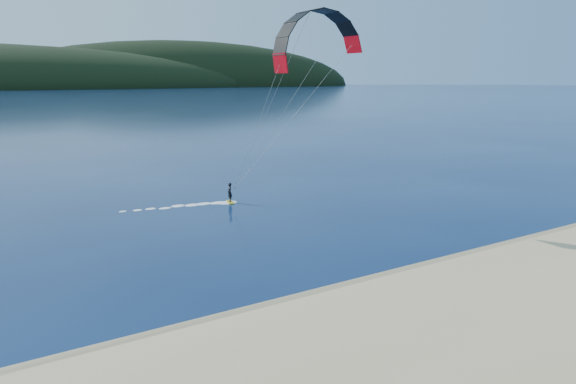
{
  "coord_description": "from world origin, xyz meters",
  "views": [
    {
      "loc": [
        -12.24,
        -16.68,
        12.11
      ],
      "look_at": [
        3.45,
        10.0,
        5.0
      ],
      "focal_mm": 30.86,
      "sensor_mm": 36.0,
      "label": 1
    }
  ],
  "objects": [
    {
      "name": "headland",
      "position": [
        0.63,
        745.28,
        0.0
      ],
      "size": [
        1200.0,
        310.0,
        140.0
      ],
      "color": "black",
      "rests_on": "ground"
    },
    {
      "name": "kitesurfer_near",
      "position": [
        13.08,
        21.67,
        13.57
      ],
      "size": [
        21.44,
        9.28,
        17.07
      ],
      "color": "gold",
      "rests_on": "ground"
    },
    {
      "name": "wet_sand",
      "position": [
        0.0,
        4.5,
        0.05
      ],
      "size": [
        220.0,
        2.5,
        0.1
      ],
      "color": "#876E4E",
      "rests_on": "ground"
    },
    {
      "name": "ground",
      "position": [
        0.0,
        0.0,
        0.0
      ],
      "size": [
        1800.0,
        1800.0,
        0.0
      ],
      "primitive_type": "plane",
      "color": "#08183C",
      "rests_on": "ground"
    }
  ]
}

